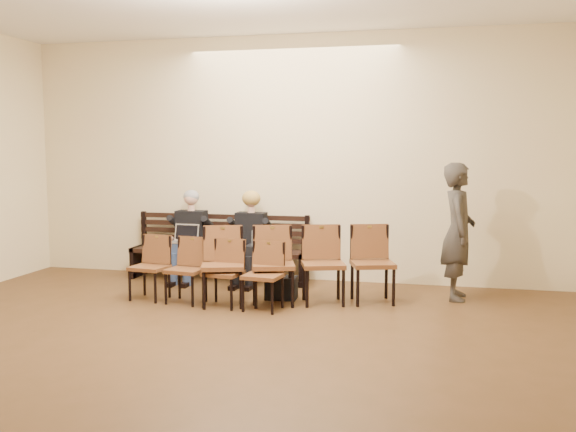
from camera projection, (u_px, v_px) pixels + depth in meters
The scene contains 11 objects.
ground at pixel (135, 418), 4.54m from camera, with size 10.00×10.00×0.00m, color #55361D.
room_walls at pixel (173, 67), 5.03m from camera, with size 8.02×10.01×3.51m.
bench at pixel (219, 265), 9.25m from camera, with size 2.60×0.90×0.45m, color black.
seated_man at pixel (189, 237), 9.18m from camera, with size 0.52×0.72×1.26m, color black, non-canonical shape.
seated_woman at pixel (249, 241), 8.98m from camera, with size 0.52×0.71×1.20m, color black, non-canonical shape.
laptop at pixel (183, 243), 8.96m from camera, with size 0.36×0.28×0.26m, color silver.
water_bottle at pixel (254, 247), 8.66m from camera, with size 0.07×0.07×0.24m, color silver.
bag at pixel (281, 288), 8.10m from camera, with size 0.39×0.26×0.28m, color black.
passerby at pixel (458, 221), 8.01m from camera, with size 0.72×0.48×1.98m, color #35312B.
chair_row_front at pixel (204, 272), 7.79m from camera, with size 1.97×0.44×0.81m, color brown.
chair_row_back at pixel (298, 265), 7.81m from camera, with size 2.34×0.52×0.96m, color brown.
Camera 1 is at (2.06, -4.00, 1.90)m, focal length 40.00 mm.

